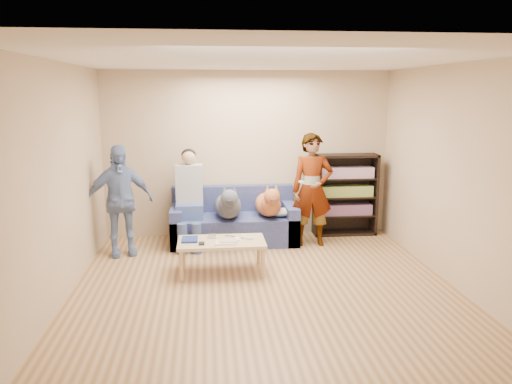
{
  "coord_description": "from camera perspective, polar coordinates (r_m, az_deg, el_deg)",
  "views": [
    {
      "loc": [
        -0.66,
        -5.32,
        2.27
      ],
      "look_at": [
        0.0,
        1.2,
        0.95
      ],
      "focal_mm": 35.0,
      "sensor_mm": 36.0,
      "label": 1
    }
  ],
  "objects": [
    {
      "name": "coffee_table",
      "position": [
        6.37,
        -3.96,
        -5.96
      ],
      "size": [
        1.1,
        0.6,
        0.42
      ],
      "color": "tan",
      "rests_on": "ground"
    },
    {
      "name": "headphone_cup_a",
      "position": [
        6.34,
        -2.14,
        -5.49
      ],
      "size": [
        0.07,
        0.07,
        0.02
      ],
      "primitive_type": "cylinder",
      "color": "white",
      "rests_on": "coffee_table"
    },
    {
      "name": "pen_orange",
      "position": [
        6.2,
        -4.1,
        -5.96
      ],
      "size": [
        0.13,
        0.06,
        0.01
      ],
      "primitive_type": "cylinder",
      "rotation": [
        0.0,
        1.57,
        0.35
      ],
      "color": "#D0571D",
      "rests_on": "coffee_table"
    },
    {
      "name": "ceiling",
      "position": [
        5.37,
        1.33,
        14.9
      ],
      "size": [
        5.0,
        5.0,
        0.0
      ],
      "primitive_type": "plane",
      "rotation": [
        3.14,
        0.0,
        0.0
      ],
      "color": "white",
      "rests_on": "ground"
    },
    {
      "name": "dog_gray",
      "position": [
        7.38,
        -3.19,
        -1.46
      ],
      "size": [
        0.4,
        1.24,
        0.58
      ],
      "color": "#4B4F55",
      "rests_on": "sofa"
    },
    {
      "name": "sofa",
      "position": [
        7.69,
        -2.53,
        -3.61
      ],
      "size": [
        1.9,
        0.85,
        0.82
      ],
      "color": "#515B93",
      "rests_on": "ground"
    },
    {
      "name": "magazine",
      "position": [
        6.28,
        -3.21,
        -5.57
      ],
      "size": [
        0.22,
        0.17,
        0.01
      ],
      "primitive_type": "cube",
      "color": "#B1A78E",
      "rests_on": "coffee_table"
    },
    {
      "name": "dog_tan",
      "position": [
        7.49,
        1.47,
        -1.31
      ],
      "size": [
        0.39,
        1.15,
        0.56
      ],
      "color": "#B86D38",
      "rests_on": "sofa"
    },
    {
      "name": "papers",
      "position": [
        6.26,
        -3.47,
        -5.75
      ],
      "size": [
        0.26,
        0.2,
        0.02
      ],
      "primitive_type": "cube",
      "color": "silver",
      "rests_on": "coffee_table"
    },
    {
      "name": "blanket",
      "position": [
        7.54,
        2.83,
        -2.3
      ],
      "size": [
        0.35,
        0.3,
        0.12
      ],
      "primitive_type": "ellipsoid",
      "color": "#A1A1A6",
      "rests_on": "sofa"
    },
    {
      "name": "person_seated",
      "position": [
        7.45,
        -7.62,
        -0.31
      ],
      "size": [
        0.4,
        0.73,
        1.47
      ],
      "color": "#446196",
      "rests_on": "sofa"
    },
    {
      "name": "controller_b",
      "position": [
        6.39,
        -0.73,
        -5.3
      ],
      "size": [
        0.09,
        0.06,
        0.03
      ],
      "primitive_type": "cube",
      "color": "silver",
      "rests_on": "coffee_table"
    },
    {
      "name": "notebook_blue",
      "position": [
        6.4,
        -7.57,
        -5.4
      ],
      "size": [
        0.2,
        0.26,
        0.03
      ],
      "primitive_type": "cube",
      "color": "navy",
      "rests_on": "coffee_table"
    },
    {
      "name": "pen_black",
      "position": [
        6.53,
        -2.96,
        -5.05
      ],
      "size": [
        0.13,
        0.08,
        0.01
      ],
      "primitive_type": "cylinder",
      "rotation": [
        0.0,
        1.57,
        -0.52
      ],
      "color": "black",
      "rests_on": "coffee_table"
    },
    {
      "name": "headphone_cup_b",
      "position": [
        6.42,
        -2.19,
        -5.28
      ],
      "size": [
        0.07,
        0.07,
        0.02
      ],
      "primitive_type": "cylinder",
      "color": "white",
      "rests_on": "coffee_table"
    },
    {
      "name": "person_standing_right",
      "position": [
        7.45,
        6.44,
        0.25
      ],
      "size": [
        0.64,
        0.44,
        1.68
      ],
      "primitive_type": "imported",
      "rotation": [
        0.0,
        0.0,
        -0.06
      ],
      "color": "gray",
      "rests_on": "ground"
    },
    {
      "name": "wall_front",
      "position": [
        3.06,
        7.03,
        -7.23
      ],
      "size": [
        4.5,
        0.0,
        4.5
      ],
      "primitive_type": "plane",
      "rotation": [
        -1.57,
        0.0,
        0.0
      ],
      "color": "tan",
      "rests_on": "ground"
    },
    {
      "name": "wall_left",
      "position": [
        5.64,
        -22.07,
        0.64
      ],
      "size": [
        0.0,
        5.0,
        5.0
      ],
      "primitive_type": "plane",
      "rotation": [
        1.57,
        0.0,
        1.57
      ],
      "color": "tan",
      "rests_on": "ground"
    },
    {
      "name": "held_controller",
      "position": [
        7.19,
        5.24,
        1.14
      ],
      "size": [
        0.07,
        0.12,
        0.03
      ],
      "primitive_type": "cube",
      "rotation": [
        0.0,
        0.0,
        0.29
      ],
      "color": "silver",
      "rests_on": "person_standing_right"
    },
    {
      "name": "person_standing_left",
      "position": [
        7.2,
        -15.34,
        -0.95
      ],
      "size": [
        0.99,
        0.64,
        1.57
      ],
      "primitive_type": "imported",
      "rotation": [
        0.0,
        0.0,
        0.3
      ],
      "color": "#7787BF",
      "rests_on": "ground"
    },
    {
      "name": "wall_back",
      "position": [
        7.91,
        -0.95,
        4.34
      ],
      "size": [
        4.5,
        0.0,
        4.5
      ],
      "primitive_type": "plane",
      "rotation": [
        1.57,
        0.0,
        0.0
      ],
      "color": "tan",
      "rests_on": "ground"
    },
    {
      "name": "wall_right",
      "position": [
        6.14,
        22.6,
        1.42
      ],
      "size": [
        0.0,
        5.0,
        5.0
      ],
      "primitive_type": "plane",
      "rotation": [
        1.57,
        0.0,
        -1.57
      ],
      "color": "tan",
      "rests_on": "ground"
    },
    {
      "name": "controller_a",
      "position": [
        6.46,
        -1.5,
        -5.12
      ],
      "size": [
        0.04,
        0.13,
        0.03
      ],
      "primitive_type": "cube",
      "color": "silver",
      "rests_on": "coffee_table"
    },
    {
      "name": "ground",
      "position": [
        5.82,
        1.21,
        -11.56
      ],
      "size": [
        5.0,
        5.0,
        0.0
      ],
      "primitive_type": "plane",
      "color": "olive",
      "rests_on": "ground"
    },
    {
      "name": "bookshelf",
      "position": [
        8.12,
        10.13,
        -0.09
      ],
      "size": [
        1.0,
        0.34,
        1.3
      ],
      "color": "black",
      "rests_on": "ground"
    },
    {
      "name": "camera_silver",
      "position": [
        6.46,
        -5.07,
        -5.06
      ],
      "size": [
        0.11,
        0.06,
        0.05
      ],
      "primitive_type": "cube",
      "color": "#ACABB0",
      "rests_on": "coffee_table"
    },
    {
      "name": "wallet",
      "position": [
        6.24,
        -6.24,
        -5.86
      ],
      "size": [
        0.07,
        0.12,
        0.02
      ],
      "primitive_type": "cube",
      "color": "black",
      "rests_on": "coffee_table"
    }
  ]
}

